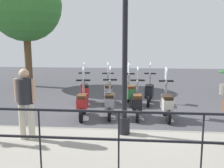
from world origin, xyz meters
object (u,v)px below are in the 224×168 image
Objects in this scene: scooter_near_2 at (110,102)px; scooter_far_0 at (149,92)px; scooter_near_0 at (167,104)px; scooter_far_2 at (108,92)px; scooter_near_1 at (137,103)px; pedestrian_distant at (25,99)px; scooter_far_1 at (130,92)px; lamp_post_near at (125,52)px; tree_large at (25,5)px; scooter_far_3 at (85,91)px; scooter_near_3 at (83,103)px.

scooter_near_2 and scooter_far_0 have the same top height.
scooter_near_0 and scooter_far_0 have the same top height.
scooter_near_1 is at bearing -155.03° from scooter_far_2.
pedestrian_distant is 3.41m from scooter_near_1.
scooter_far_1 is at bearing 152.84° from pedestrian_distant.
scooter_far_1 is (1.53, -0.59, 0.00)m from scooter_near_2.
lamp_post_near is 0.74× the size of tree_large.
scooter_near_2 is 1.00× the size of scooter_far_3.
scooter_far_0 is at bearing -119.13° from tree_large.
scooter_near_2 is (2.29, -1.63, -0.60)m from pedestrian_distant.
scooter_near_2 is at bearing 179.52° from scooter_far_2.
scooter_far_3 is (1.71, 2.82, 0.00)m from scooter_near_0.
scooter_far_2 is (1.62, 1.06, 0.00)m from scooter_near_1.
scooter_far_0 is at bearing 146.73° from pedestrian_distant.
scooter_far_0 is at bearing -12.78° from lamp_post_near.
scooter_near_2 is 1.96m from scooter_far_3.
tree_large is 7.79m from scooter_far_0.
scooter_far_3 is (0.02, 0.89, 0.00)m from scooter_far_2.
lamp_post_near is 8.83m from tree_large.
scooter_far_3 is at bearing 80.67° from scooter_far_2.
scooter_near_3 is (-0.18, 0.81, 0.00)m from scooter_near_2.
scooter_near_3 is (-0.09, 2.53, 0.00)m from scooter_near_0.
pedestrian_distant is 1.03× the size of scooter_near_2.
scooter_near_1 is 1.00× the size of scooter_near_2.
scooter_near_0 and scooter_near_2 have the same top height.
scooter_near_3 and scooter_far_2 have the same top height.
lamp_post_near is 2.39m from scooter_near_1.
scooter_far_2 is at bearing -104.19° from scooter_far_3.
scooter_near_0 is 1.97m from scooter_far_1.
tree_large is at bearing 37.57° from lamp_post_near.
lamp_post_near is 2.84× the size of scooter_far_0.
scooter_near_2 is (0.02, 0.84, 0.00)m from scooter_near_1.
tree_large reaches higher than lamp_post_near.
scooter_near_0 is 1.00× the size of scooter_far_0.
scooter_far_1 is at bearing -106.20° from scooter_far_3.
lamp_post_near is 2.84× the size of scooter_far_1.
lamp_post_near reaches higher than scooter_near_0.
scooter_near_2 is 1.64m from scooter_far_1.
pedestrian_distant is 1.03× the size of scooter_far_1.
scooter_near_1 is at bearing 135.58° from pedestrian_distant.
scooter_near_1 is 1.78m from scooter_far_0.
tree_large reaches higher than scooter_near_2.
tree_large is (7.34, 3.09, 3.02)m from pedestrian_distant.
tree_large is at bearing 47.81° from scooter_near_1.
scooter_far_0 is (1.88, -2.11, 0.00)m from scooter_near_3.
scooter_far_3 is (-0.07, 2.40, 0.00)m from scooter_far_0.
scooter_near_3 is (-5.24, -3.92, -3.62)m from tree_large.
scooter_near_3 is 1.82m from scooter_far_3.
scooter_near_3 is at bearing 40.01° from lamp_post_near.
lamp_post_near is 4.08m from scooter_far_3.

